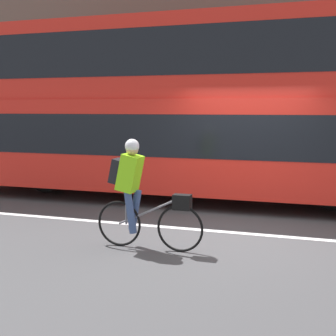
{
  "coord_description": "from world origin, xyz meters",
  "views": [
    {
      "loc": [
        1.36,
        -7.51,
        2.08
      ],
      "look_at": [
        -1.26,
        0.51,
        1.0
      ],
      "focal_mm": 50.0,
      "sensor_mm": 36.0,
      "label": 1
    }
  ],
  "objects": [
    {
      "name": "street_sign_post",
      "position": [
        -5.58,
        5.82,
        1.46
      ],
      "size": [
        0.36,
        0.09,
        2.41
      ],
      "color": "#59595B",
      "rests_on": "sidewalk_curb"
    },
    {
      "name": "cyclist_on_bike",
      "position": [
        -1.17,
        -1.18,
        0.88
      ],
      "size": [
        1.66,
        0.32,
        1.64
      ],
      "color": "black",
      "rests_on": "ground_plane"
    },
    {
      "name": "ground_plane",
      "position": [
        0.0,
        0.0,
        0.0
      ],
      "size": [
        80.0,
        80.0,
        0.0
      ],
      "primitive_type": "plane",
      "color": "#424244"
    },
    {
      "name": "sidewalk_curb",
      "position": [
        0.0,
        5.95,
        0.05
      ],
      "size": [
        60.0,
        2.4,
        0.11
      ],
      "color": "gray",
      "rests_on": "ground_plane"
    },
    {
      "name": "building_facade",
      "position": [
        0.0,
        7.3,
        4.17
      ],
      "size": [
        60.0,
        0.3,
        8.34
      ],
      "color": "brown",
      "rests_on": "ground_plane"
    },
    {
      "name": "bus",
      "position": [
        -1.73,
        2.58,
        2.2
      ],
      "size": [
        10.93,
        2.42,
        3.97
      ],
      "color": "black",
      "rests_on": "ground_plane"
    },
    {
      "name": "road_center_line",
      "position": [
        0.0,
        0.11,
        0.0
      ],
      "size": [
        50.0,
        0.14,
        0.01
      ],
      "primitive_type": "cube",
      "color": "silver",
      "rests_on": "ground_plane"
    },
    {
      "name": "trash_bin",
      "position": [
        -1.32,
        5.83,
        0.52
      ],
      "size": [
        0.51,
        0.51,
        0.83
      ],
      "color": "#515156",
      "rests_on": "sidewalk_curb"
    }
  ]
}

